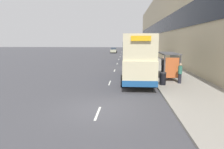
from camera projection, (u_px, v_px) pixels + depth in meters
ground_plane at (99, 110)px, 11.06m from camera, size 220.00×220.00×0.00m
pavement at (147, 56)px, 48.47m from camera, size 5.00×93.00×0.14m
terrace_facade at (165, 24)px, 46.93m from camera, size 3.10×93.00×15.25m
lane_mark_0 at (98, 113)px, 10.54m from camera, size 0.12×2.00×0.01m
lane_mark_1 at (110, 83)px, 18.13m from camera, size 0.12×2.00×0.01m
lane_mark_2 at (115, 70)px, 25.71m from camera, size 0.12×2.00×0.01m
lane_mark_3 at (117, 64)px, 33.30m from camera, size 0.12×2.00×0.01m
lane_mark_4 at (119, 59)px, 40.89m from camera, size 0.12×2.00×0.01m
lane_mark_5 at (120, 57)px, 48.47m from camera, size 0.12×2.00×0.01m
lane_mark_6 at (121, 54)px, 56.06m from camera, size 0.12×2.00×0.01m
lane_mark_7 at (122, 53)px, 63.64m from camera, size 0.12×2.00×0.01m
lane_mark_8 at (122, 52)px, 71.23m from camera, size 0.12×2.00×0.01m
bus_shelter at (170, 61)px, 19.39m from camera, size 1.60×4.20×2.48m
double_decker_bus_near at (136, 56)px, 19.44m from camera, size 2.85×11.01×4.30m
double_decker_bus_ahead at (132, 49)px, 35.13m from camera, size 2.85×11.45×4.30m
car_0 at (114, 50)px, 63.01m from camera, size 1.98×4.49×1.73m
pedestrian_at_shelter at (180, 73)px, 17.21m from camera, size 0.34×0.34×1.74m
pedestrian_1 at (163, 65)px, 22.88m from camera, size 0.37×0.37×1.85m
litter_bin at (163, 78)px, 16.69m from camera, size 0.55×0.55×1.05m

